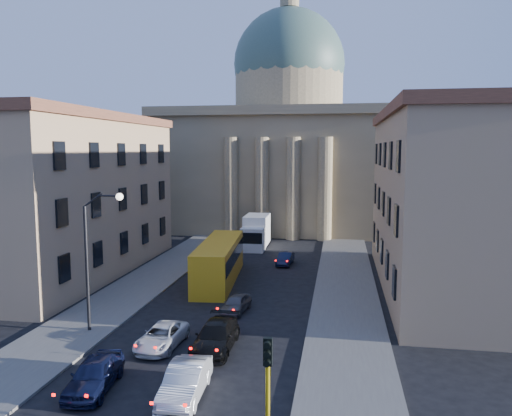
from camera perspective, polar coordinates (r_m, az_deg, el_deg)
The scene contains 16 objects.
ground at distance 24.41m, azimuth -11.26°, elevation -21.34°, with size 200.00×200.00×0.00m, color black.
sidewalk_left at distance 42.99m, azimuth -13.35°, elevation -8.80°, with size 5.00×60.00×0.15m, color #55524E.
sidewalk_right at distance 39.74m, azimuth 10.23°, elevation -10.01°, with size 5.00×60.00×0.15m, color #55524E.
church at distance 75.96m, azimuth 3.68°, elevation 7.02°, with size 68.02×28.76×36.60m.
building_left at distance 49.06m, azimuth -20.93°, elevation 1.57°, with size 11.60×26.60×14.70m.
building_right at distance 43.23m, azimuth 21.73°, elevation 0.91°, with size 11.60×26.60×14.70m.
traffic_light at distance 20.29m, azimuth 1.35°, elevation -19.13°, with size 0.34×0.29×4.30m.
street_lamp at distance 32.36m, azimuth -18.00°, elevation -4.57°, with size 2.62×0.44×8.83m.
car_left_near at distance 26.23m, azimuth -17.99°, elevation -17.60°, with size 1.83×4.54×1.55m, color black.
car_right_near at distance 24.60m, azimuth -8.08°, elevation -19.04°, with size 1.63×4.67×1.54m, color #A9ACB1.
car_left_mid at distance 30.40m, azimuth -10.73°, elevation -14.24°, with size 2.08×4.50×1.25m, color silver.
car_right_mid at distance 29.64m, azimuth -4.63°, elevation -14.42°, with size 2.13×5.24×1.52m, color black.
car_right_far at distance 35.85m, azimuth -2.30°, elevation -10.86°, with size 1.46×3.63×1.24m, color #48474C.
car_right_distant at distance 50.04m, azimuth 3.36°, elevation -5.80°, with size 1.29×3.70×1.22m, color black.
city_bus at distance 43.70m, azimuth -4.23°, elevation -5.95°, with size 3.89×12.59×3.49m.
box_truck at distance 58.45m, azimuth -0.03°, elevation -2.84°, with size 2.77×6.78×3.70m.
Camera 1 is at (7.91, -20.08, 11.42)m, focal length 35.00 mm.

